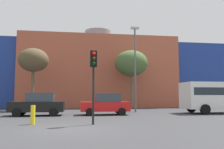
# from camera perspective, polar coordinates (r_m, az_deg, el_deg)

# --- Properties ---
(ground_plane) EXTENTS (200.00, 200.00, 0.00)m
(ground_plane) POSITION_cam_1_polar(r_m,az_deg,el_deg) (11.04, -11.15, -13.40)
(ground_plane) COLOR #38383A
(building_backdrop) EXTENTS (38.80, 12.14, 11.48)m
(building_backdrop) POSITION_cam_1_polar(r_m,az_deg,el_deg) (34.33, -3.66, -0.15)
(building_backdrop) COLOR #B2563D
(building_backdrop) RESTS_ON ground_plane
(parked_car_2) EXTENTS (4.08, 2.00, 1.77)m
(parked_car_2) POSITION_cam_1_polar(r_m,az_deg,el_deg) (18.63, -18.19, -7.18)
(parked_car_2) COLOR black
(parked_car_2) RESTS_ON ground_plane
(parked_car_3) EXTENTS (3.92, 1.93, 1.70)m
(parked_car_3) POSITION_cam_1_polar(r_m,az_deg,el_deg) (18.47, -1.65, -7.57)
(parked_car_3) COLOR red
(parked_car_3) RESTS_ON ground_plane
(white_bus) EXTENTS (6.80, 2.62, 2.72)m
(white_bus) POSITION_cam_1_polar(r_m,az_deg,el_deg) (22.38, 25.79, -4.66)
(white_bus) COLOR white
(white_bus) RESTS_ON ground_plane
(traffic_light_island) EXTENTS (0.38, 0.37, 4.04)m
(traffic_light_island) POSITION_cam_1_polar(r_m,az_deg,el_deg) (12.41, -4.72, 1.16)
(traffic_light_island) COLOR black
(traffic_light_island) RESTS_ON ground_plane
(bare_tree_0) EXTENTS (3.11, 3.11, 6.53)m
(bare_tree_0) POSITION_cam_1_polar(r_m,az_deg,el_deg) (25.12, -19.30, 3.37)
(bare_tree_0) COLOR brown
(bare_tree_0) RESTS_ON ground_plane
(bare_tree_1) EXTENTS (3.82, 3.82, 6.84)m
(bare_tree_1) POSITION_cam_1_polar(r_m,az_deg,el_deg) (26.45, 4.91, 2.78)
(bare_tree_1) COLOR brown
(bare_tree_1) RESTS_ON ground_plane
(bollard_yellow_0) EXTENTS (0.24, 0.24, 1.04)m
(bollard_yellow_0) POSITION_cam_1_polar(r_m,az_deg,el_deg) (13.17, -19.45, -9.61)
(bollard_yellow_0) COLOR yellow
(bollard_yellow_0) RESTS_ON ground_plane
(street_lamp) EXTENTS (0.80, 0.24, 8.20)m
(street_lamp) POSITION_cam_1_polar(r_m,az_deg,el_deg) (21.66, 5.88, 2.83)
(street_lamp) COLOR #59595E
(street_lamp) RESTS_ON ground_plane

